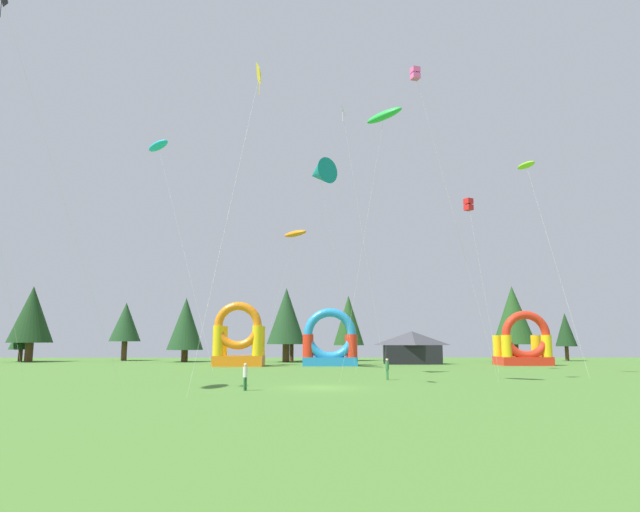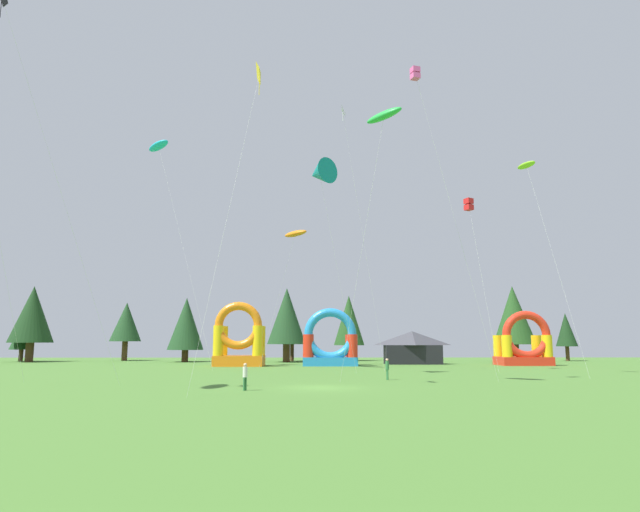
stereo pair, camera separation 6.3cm
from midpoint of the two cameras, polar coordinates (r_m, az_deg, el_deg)
The scene contains 26 objects.
ground_plane at distance 35.00m, azimuth 0.18°, elevation -13.47°, with size 120.00×120.00×0.00m, color #47752D.
kite_white_diamond at distance 55.90m, azimuth 2.36°, elevation 14.40°, with size 4.40×2.46×25.62m.
kite_lime_parafoil at distance 52.81m, azimuth 20.58°, elevation 8.73°, with size 3.03×5.24×18.63m.
kite_pink_box at distance 43.29m, azimuth 9.89°, elevation 17.93°, with size 6.09×2.31×22.80m.
kite_cyan_parafoil at distance 66.01m, azimuth -16.32°, elevation 10.85°, with size 9.56×7.50×25.29m.
kite_teal_delta at distance 49.47m, azimuth 0.00°, elevation 8.55°, with size 4.94×4.59×18.78m.
kite_yellow_diamond at distance 37.80m, azimuth -6.13°, elevation 18.02°, with size 3.40×4.96×20.60m.
kite_green_parafoil at distance 40.36m, azimuth 6.67°, elevation 14.20°, with size 4.57×4.50×19.20m.
kite_orange_parafoil at distance 58.90m, azimuth -2.51°, elevation 2.32°, with size 5.58×5.44×14.64m.
kite_black_diamond at distance 39.79m, azimuth -29.96°, elevation 21.75°, with size 5.79×7.76×23.10m.
kite_red_box at distance 57.44m, azimuth 15.14°, elevation 5.13°, with size 1.91×2.96×16.97m.
person_left_edge at distance 42.12m, azimuth 7.00°, elevation -11.33°, with size 0.33×0.33×1.57m.
person_far_side at distance 33.44m, azimuth -7.70°, elevation -12.01°, with size 0.38×0.38×1.58m.
inflatable_orange_dome at distance 64.12m, azimuth -8.33°, elevation -8.86°, with size 5.58×4.19×7.21m.
inflatable_blue_arch at distance 64.43m, azimuth 1.08°, elevation -9.29°, with size 6.23×4.38×6.56m.
inflatable_yellow_castle at distance 69.74m, azimuth 20.38°, elevation -8.77°, with size 5.86×4.25×6.32m.
festival_tent at distance 69.92m, azimuth 9.56°, elevation -9.31°, with size 6.83×3.14×4.02m.
tree_row_0 at distance 88.39m, azimuth -28.36°, elevation -7.16°, with size 3.23×3.23×5.80m.
tree_row_1 at distance 85.55m, azimuth -27.56°, elevation -5.39°, with size 5.82×5.82×10.29m.
tree_row_2 at distance 85.32m, azimuth -19.38°, elevation -6.48°, with size 4.43×4.43×8.34m.
tree_row_3 at distance 78.23m, azimuth -13.65°, elevation -6.83°, with size 4.89×4.89×8.70m.
tree_row_4 at distance 75.45m, azimuth -3.44°, elevation -6.23°, with size 5.23×5.23×9.97m.
tree_row_5 at distance 79.01m, azimuth -2.86°, elevation -7.20°, with size 3.02×3.02×7.42m.
tree_row_6 at distance 80.33m, azimuth 3.03°, elevation -6.67°, with size 4.40×4.40×9.34m.
tree_row_7 at distance 80.45m, azimuth 19.37°, elevation -5.80°, with size 5.64×5.64×10.31m.
tree_row_8 at distance 86.88m, azimuth 24.09°, elevation -6.99°, with size 2.94×2.94×6.76m.
Camera 2 is at (-0.42, -34.88, 2.93)m, focal length 30.97 mm.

